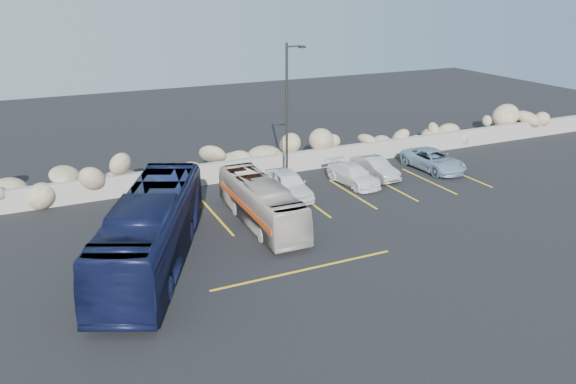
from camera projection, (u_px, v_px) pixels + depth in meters
name	position (u px, v px, depth m)	size (l,w,h in m)	color
ground	(329.00, 267.00, 22.87)	(90.00, 90.00, 0.00)	black
seawall	(230.00, 171.00, 32.87)	(60.00, 0.40, 1.20)	#99978B
riprap_pile	(223.00, 154.00, 33.65)	(54.00, 2.80, 2.60)	#998064
parking_lines	(355.00, 204.00, 29.44)	(18.16, 9.36, 0.01)	yellow
lamppost	(288.00, 113.00, 30.48)	(1.14, 0.18, 8.00)	#282624
vintage_bus	(261.00, 203.00, 26.74)	(1.79, 7.66, 2.13)	beige
tour_coach	(152.00, 230.00, 22.64)	(2.52, 10.79, 3.01)	#101536
car_a	(288.00, 184.00, 30.33)	(1.67, 4.16, 1.42)	white
car_b	(375.00, 168.00, 33.40)	(1.26, 3.61, 1.19)	#A4A5A9
car_c	(353.00, 175.00, 32.26)	(1.58, 3.88, 1.13)	white
car_d	(433.00, 160.00, 34.79)	(2.07, 4.48, 1.25)	#7D99B1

